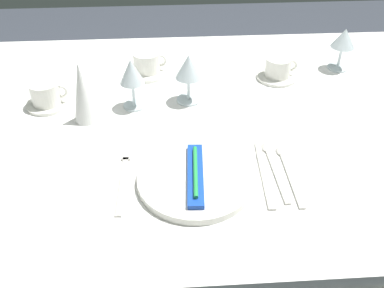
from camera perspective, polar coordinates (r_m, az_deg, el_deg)
name	(u,v)px	position (r m, az deg, el deg)	size (l,w,h in m)	color
ground_plane	(182,274)	(1.73, -1.34, -17.14)	(6.00, 6.00, 0.00)	#383D47
dining_table	(179,140)	(1.25, -1.78, 0.52)	(1.80, 1.11, 0.74)	white
dinner_plate	(195,179)	(0.98, 0.45, -4.78)	(0.27, 0.27, 0.02)	white
toothbrush_package	(195,174)	(0.97, 0.46, -4.05)	(0.05, 0.21, 0.02)	blue
fork_outer	(123,177)	(1.01, -9.22, -4.43)	(0.02, 0.23, 0.00)	beige
dinner_knife	(265,175)	(1.02, 9.75, -4.17)	(0.03, 0.23, 0.00)	beige
spoon_soup	(273,164)	(1.05, 10.83, -2.64)	(0.03, 0.22, 0.01)	beige
spoon_dessert	(287,168)	(1.05, 12.71, -3.13)	(0.03, 0.22, 0.01)	beige
saucer_left	(277,77)	(1.42, 11.31, 8.86)	(0.13, 0.13, 0.01)	white
coffee_cup_left	(278,67)	(1.40, 11.55, 10.13)	(0.10, 0.08, 0.06)	white
saucer_right	(48,104)	(1.32, -18.80, 5.14)	(0.12, 0.12, 0.01)	white
coffee_cup_right	(46,93)	(1.30, -19.06, 6.52)	(0.11, 0.09, 0.06)	white
saucer_far	(147,72)	(1.43, -6.02, 9.63)	(0.14, 0.14, 0.01)	white
coffee_cup_far	(147,62)	(1.41, -6.06, 10.94)	(0.11, 0.09, 0.06)	white
wine_glass_centre	(344,41)	(1.49, 19.74, 12.97)	(0.08, 0.08, 0.14)	silver
wine_glass_left	(132,74)	(1.21, -8.14, 9.29)	(0.07, 0.07, 0.15)	silver
wine_glass_right	(189,69)	(1.22, -0.47, 10.04)	(0.08, 0.08, 0.15)	silver
napkin_folded	(83,93)	(1.18, -14.51, 6.72)	(0.07, 0.07, 0.17)	white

